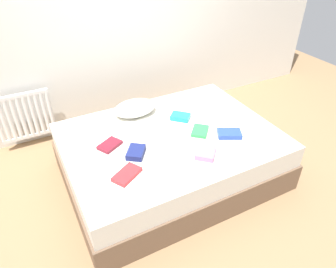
{
  "coord_description": "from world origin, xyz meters",
  "views": [
    {
      "loc": [
        -1.14,
        -2.12,
        2.18
      ],
      "look_at": [
        0.0,
        0.05,
        0.48
      ],
      "focal_mm": 33.3,
      "sensor_mm": 36.0,
      "label": 1
    }
  ],
  "objects_px": {
    "textbook_blue": "(229,134)",
    "textbook_red": "(127,174)",
    "textbook_teal": "(180,117)",
    "textbook_white": "(223,110)",
    "textbook_navy": "(136,152)",
    "bed": "(170,156)",
    "pillow": "(135,108)",
    "radiator": "(25,116)",
    "textbook_green": "(200,131)",
    "textbook_pink": "(206,153)",
    "textbook_maroon": "(110,145)"
  },
  "relations": [
    {
      "from": "textbook_teal",
      "to": "textbook_red",
      "type": "bearing_deg",
      "value": -100.57
    },
    {
      "from": "textbook_navy",
      "to": "textbook_red",
      "type": "relative_size",
      "value": 0.81
    },
    {
      "from": "bed",
      "to": "radiator",
      "type": "height_order",
      "value": "radiator"
    },
    {
      "from": "textbook_blue",
      "to": "textbook_red",
      "type": "relative_size",
      "value": 0.93
    },
    {
      "from": "radiator",
      "to": "textbook_green",
      "type": "xyz_separation_m",
      "value": [
        1.45,
        -1.29,
        0.13
      ]
    },
    {
      "from": "textbook_maroon",
      "to": "bed",
      "type": "bearing_deg",
      "value": -38.48
    },
    {
      "from": "textbook_teal",
      "to": "textbook_green",
      "type": "relative_size",
      "value": 0.93
    },
    {
      "from": "radiator",
      "to": "textbook_pink",
      "type": "relative_size",
      "value": 3.09
    },
    {
      "from": "bed",
      "to": "textbook_green",
      "type": "distance_m",
      "value": 0.39
    },
    {
      "from": "textbook_teal",
      "to": "textbook_white",
      "type": "xyz_separation_m",
      "value": [
        0.46,
        -0.1,
        0.0
      ]
    },
    {
      "from": "bed",
      "to": "textbook_red",
      "type": "height_order",
      "value": "textbook_red"
    },
    {
      "from": "pillow",
      "to": "textbook_blue",
      "type": "relative_size",
      "value": 2.02
    },
    {
      "from": "radiator",
      "to": "textbook_navy",
      "type": "relative_size",
      "value": 3.09
    },
    {
      "from": "textbook_green",
      "to": "textbook_white",
      "type": "xyz_separation_m",
      "value": [
        0.42,
        0.2,
        0.01
      ]
    },
    {
      "from": "pillow",
      "to": "textbook_teal",
      "type": "distance_m",
      "value": 0.48
    },
    {
      "from": "textbook_maroon",
      "to": "textbook_navy",
      "type": "bearing_deg",
      "value": -82.54
    },
    {
      "from": "textbook_pink",
      "to": "textbook_teal",
      "type": "bearing_deg",
      "value": 33.5
    },
    {
      "from": "radiator",
      "to": "textbook_red",
      "type": "distance_m",
      "value": 1.66
    },
    {
      "from": "bed",
      "to": "textbook_pink",
      "type": "distance_m",
      "value": 0.51
    },
    {
      "from": "textbook_navy",
      "to": "textbook_pink",
      "type": "height_order",
      "value": "textbook_navy"
    },
    {
      "from": "textbook_navy",
      "to": "bed",
      "type": "bearing_deg",
      "value": -37.01
    },
    {
      "from": "textbook_teal",
      "to": "bed",
      "type": "bearing_deg",
      "value": -92.53
    },
    {
      "from": "radiator",
      "to": "textbook_green",
      "type": "bearing_deg",
      "value": -41.73
    },
    {
      "from": "textbook_red",
      "to": "textbook_teal",
      "type": "bearing_deg",
      "value": 4.12
    },
    {
      "from": "textbook_blue",
      "to": "textbook_white",
      "type": "bearing_deg",
      "value": 88.56
    },
    {
      "from": "radiator",
      "to": "textbook_blue",
      "type": "distance_m",
      "value": 2.22
    },
    {
      "from": "radiator",
      "to": "textbook_red",
      "type": "height_order",
      "value": "radiator"
    },
    {
      "from": "pillow",
      "to": "textbook_red",
      "type": "xyz_separation_m",
      "value": [
        -0.42,
        -0.85,
        -0.06
      ]
    },
    {
      "from": "bed",
      "to": "textbook_white",
      "type": "xyz_separation_m",
      "value": [
        0.69,
        0.11,
        0.28
      ]
    },
    {
      "from": "textbook_teal",
      "to": "textbook_green",
      "type": "distance_m",
      "value": 0.3
    },
    {
      "from": "textbook_pink",
      "to": "textbook_red",
      "type": "xyz_separation_m",
      "value": [
        -0.7,
        0.06,
        -0.01
      ]
    },
    {
      "from": "textbook_navy",
      "to": "textbook_green",
      "type": "xyz_separation_m",
      "value": [
        0.67,
        0.03,
        -0.01
      ]
    },
    {
      "from": "textbook_white",
      "to": "pillow",
      "type": "bearing_deg",
      "value": 139.99
    },
    {
      "from": "textbook_maroon",
      "to": "textbook_green",
      "type": "relative_size",
      "value": 1.02
    },
    {
      "from": "radiator",
      "to": "textbook_navy",
      "type": "distance_m",
      "value": 1.54
    },
    {
      "from": "textbook_white",
      "to": "textbook_blue",
      "type": "bearing_deg",
      "value": -133.65
    },
    {
      "from": "radiator",
      "to": "textbook_blue",
      "type": "height_order",
      "value": "radiator"
    },
    {
      "from": "textbook_blue",
      "to": "textbook_green",
      "type": "relative_size",
      "value": 1.1
    },
    {
      "from": "textbook_maroon",
      "to": "textbook_pink",
      "type": "bearing_deg",
      "value": -64.97
    },
    {
      "from": "bed",
      "to": "textbook_green",
      "type": "relative_size",
      "value": 10.08
    },
    {
      "from": "textbook_navy",
      "to": "textbook_green",
      "type": "distance_m",
      "value": 0.67
    },
    {
      "from": "pillow",
      "to": "bed",
      "type": "bearing_deg",
      "value": -73.57
    },
    {
      "from": "pillow",
      "to": "textbook_white",
      "type": "relative_size",
      "value": 1.96
    },
    {
      "from": "bed",
      "to": "pillow",
      "type": "xyz_separation_m",
      "value": [
        -0.15,
        0.5,
        0.33
      ]
    },
    {
      "from": "textbook_teal",
      "to": "pillow",
      "type": "bearing_deg",
      "value": -173.54
    },
    {
      "from": "bed",
      "to": "textbook_navy",
      "type": "height_order",
      "value": "textbook_navy"
    },
    {
      "from": "bed",
      "to": "textbook_white",
      "type": "distance_m",
      "value": 0.75
    },
    {
      "from": "textbook_white",
      "to": "textbook_green",
      "type": "bearing_deg",
      "value": -169.15
    },
    {
      "from": "radiator",
      "to": "textbook_green",
      "type": "distance_m",
      "value": 1.94
    },
    {
      "from": "pillow",
      "to": "textbook_green",
      "type": "distance_m",
      "value": 0.73
    }
  ]
}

